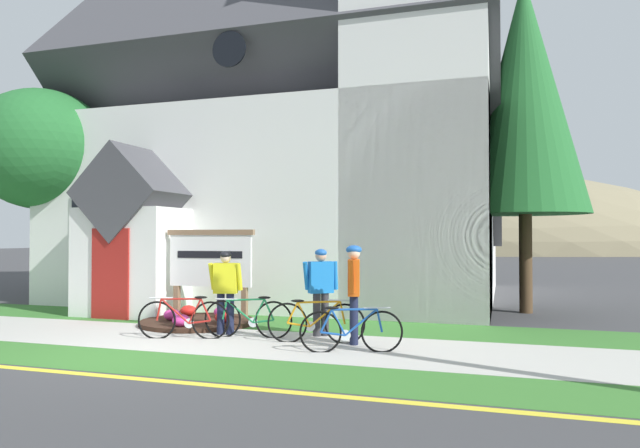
# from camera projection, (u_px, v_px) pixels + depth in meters

# --- Properties ---
(ground) EXTENTS (140.00, 140.00, 0.00)m
(ground) POSITION_uv_depth(u_px,v_px,m) (232.00, 321.00, 12.88)
(ground) COLOR #3D3D3F
(sidewalk_slab) EXTENTS (32.00, 2.53, 0.01)m
(sidewalk_slab) POSITION_uv_depth(u_px,v_px,m) (150.00, 336.00, 10.96)
(sidewalk_slab) COLOR #B7B5AD
(sidewalk_slab) RESTS_ON ground
(grass_verge) EXTENTS (32.00, 1.46, 0.01)m
(grass_verge) POSITION_uv_depth(u_px,v_px,m) (76.00, 357.00, 9.06)
(grass_verge) COLOR #38722D
(grass_verge) RESTS_ON ground
(church_lawn) EXTENTS (24.00, 2.03, 0.01)m
(church_lawn) POSITION_uv_depth(u_px,v_px,m) (209.00, 320.00, 13.13)
(church_lawn) COLOR #38722D
(church_lawn) RESTS_ON ground
(curb_paint_stripe) EXTENTS (28.00, 0.16, 0.01)m
(curb_paint_stripe) POSITION_uv_depth(u_px,v_px,m) (33.00, 369.00, 8.22)
(curb_paint_stripe) COLOR yellow
(curb_paint_stripe) RESTS_ON ground
(church_building) EXTENTS (12.83, 12.50, 13.65)m
(church_building) POSITION_uv_depth(u_px,v_px,m) (309.00, 139.00, 18.79)
(church_building) COLOR white
(church_building) RESTS_ON ground
(church_sign) EXTENTS (2.12, 0.20, 2.06)m
(church_sign) POSITION_uv_depth(u_px,v_px,m) (210.00, 261.00, 13.00)
(church_sign) COLOR #7F6047
(church_sign) RESTS_ON ground
(flower_bed) EXTENTS (2.45, 2.45, 0.34)m
(flower_bed) POSITION_uv_depth(u_px,v_px,m) (197.00, 321.00, 12.42)
(flower_bed) COLOR #382319
(flower_bed) RESTS_ON ground
(bicycle_orange) EXTENTS (1.68, 0.50, 0.82)m
(bicycle_orange) POSITION_uv_depth(u_px,v_px,m) (184.00, 319.00, 10.69)
(bicycle_orange) COLOR black
(bicycle_orange) RESTS_ON ground
(bicycle_blue) EXTENTS (1.63, 0.62, 0.78)m
(bicycle_blue) POSITION_uv_depth(u_px,v_px,m) (351.00, 330.00, 9.44)
(bicycle_blue) COLOR black
(bicycle_blue) RESTS_ON ground
(bicycle_silver) EXTENTS (1.69, 0.32, 0.80)m
(bicycle_silver) POSITION_uv_depth(u_px,v_px,m) (248.00, 318.00, 10.82)
(bicycle_silver) COLOR black
(bicycle_silver) RESTS_ON ground
(bicycle_black) EXTENTS (1.74, 0.38, 0.80)m
(bicycle_black) POSITION_uv_depth(u_px,v_px,m) (316.00, 322.00, 10.27)
(bicycle_black) COLOR black
(bicycle_black) RESTS_ON ground
(cyclist_in_yellow_jersey) EXTENTS (0.65, 0.31, 1.63)m
(cyclist_in_yellow_jersey) POSITION_uv_depth(u_px,v_px,m) (226.00, 286.00, 11.15)
(cyclist_in_yellow_jersey) COLOR #191E38
(cyclist_in_yellow_jersey) RESTS_ON ground
(cyclist_in_red_jersey) EXTENTS (0.59, 0.48, 1.67)m
(cyclist_in_red_jersey) POSITION_uv_depth(u_px,v_px,m) (321.00, 285.00, 10.98)
(cyclist_in_red_jersey) COLOR #2D2D33
(cyclist_in_red_jersey) RESTS_ON ground
(cyclist_in_orange_jersey) EXTENTS (0.33, 0.79, 1.76)m
(cyclist_in_orange_jersey) POSITION_uv_depth(u_px,v_px,m) (354.00, 286.00, 10.14)
(cyclist_in_orange_jersey) COLOR #191E38
(cyclist_in_orange_jersey) RESTS_ON ground
(roadside_conifer) EXTENTS (3.12, 3.12, 8.54)m
(roadside_conifer) POSITION_uv_depth(u_px,v_px,m) (524.00, 95.00, 14.46)
(roadside_conifer) COLOR #4C3823
(roadside_conifer) RESTS_ON ground
(yard_deciduous_tree) EXTENTS (3.89, 3.89, 6.15)m
(yard_deciduous_tree) POSITION_uv_depth(u_px,v_px,m) (42.00, 150.00, 16.54)
(yard_deciduous_tree) COLOR #4C3823
(yard_deciduous_tree) RESTS_ON ground
(distant_hill) EXTENTS (79.12, 40.23, 21.47)m
(distant_hill) POSITION_uv_depth(u_px,v_px,m) (389.00, 251.00, 75.99)
(distant_hill) COLOR #847A5B
(distant_hill) RESTS_ON ground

